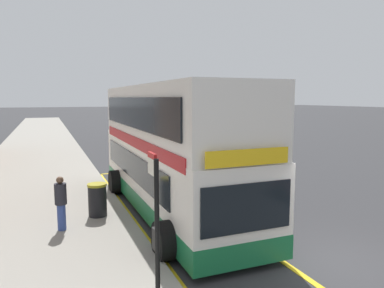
# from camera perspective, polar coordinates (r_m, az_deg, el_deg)

# --- Properties ---
(ground_plane) EXTENTS (260.00, 260.00, 0.00)m
(ground_plane) POSITION_cam_1_polar(r_m,az_deg,el_deg) (38.87, -12.53, 1.26)
(ground_plane) COLOR #333335
(pavement_near) EXTENTS (6.00, 76.00, 0.14)m
(pavement_near) POSITION_cam_1_polar(r_m,az_deg,el_deg) (38.33, -22.90, 0.88)
(pavement_near) COLOR gray
(pavement_near) RESTS_ON ground
(double_decker_bus) EXTENTS (3.27, 10.59, 4.40)m
(double_decker_bus) POSITION_cam_1_polar(r_m,az_deg,el_deg) (12.65, -3.58, -1.42)
(double_decker_bus) COLOR white
(double_decker_bus) RESTS_ON ground
(bus_bay_markings) EXTENTS (2.85, 14.06, 0.01)m
(bus_bay_markings) POSITION_cam_1_polar(r_m,az_deg,el_deg) (13.23, -4.21, -10.21)
(bus_bay_markings) COLOR gold
(bus_bay_markings) RESTS_ON ground
(bus_stop_sign) EXTENTS (0.09, 0.51, 2.87)m
(bus_stop_sign) POSITION_cam_1_polar(r_m,az_deg,el_deg) (6.59, -5.76, -12.01)
(bus_stop_sign) COLOR black
(bus_stop_sign) RESTS_ON pavement_near
(parked_car_black_ahead) EXTENTS (2.09, 4.20, 1.62)m
(parked_car_black_ahead) POSITION_cam_1_polar(r_m,az_deg,el_deg) (35.08, -6.46, 2.06)
(parked_car_black_ahead) COLOR black
(parked_car_black_ahead) RESTS_ON ground
(pedestrian_further_back) EXTENTS (0.34, 0.34, 1.60)m
(pedestrian_further_back) POSITION_cam_1_polar(r_m,az_deg,el_deg) (11.23, -20.07, -8.53)
(pedestrian_further_back) COLOR #33478C
(pedestrian_further_back) RESTS_ON pavement_near
(litter_bin) EXTENTS (0.62, 0.62, 1.08)m
(litter_bin) POSITION_cam_1_polar(r_m,az_deg,el_deg) (12.28, -14.76, -8.53)
(litter_bin) COLOR black
(litter_bin) RESTS_ON pavement_near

